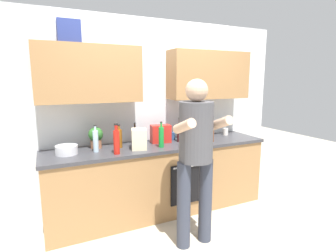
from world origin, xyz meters
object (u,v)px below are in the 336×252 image
Objects in this scene: bottle_wine at (180,132)px; cup_coffee at (225,132)px; potted_herb at (96,137)px; knife_block at (192,130)px; grocery_bag_crisps at (161,134)px; bottle_soda at (161,137)px; bottle_soy at (135,136)px; cup_ceramic at (195,140)px; bottle_vinegar at (211,133)px; bottle_juice at (206,130)px; mixing_bowl at (67,150)px; person_standing at (196,150)px; cup_tea at (173,136)px; bottle_hotsauce at (116,141)px; bottle_syrup at (119,138)px; bottle_water at (96,141)px; grocery_bag_rice at (139,139)px.

cup_coffee is (0.82, 0.09, -0.08)m from bottle_wine.
knife_block is at bearing -0.56° from potted_herb.
bottle_wine is 0.25m from grocery_bag_crisps.
bottle_soda is at bearing -167.48° from cup_coffee.
bottle_soy is at bearing 171.74° from bottle_wine.
bottle_vinegar is at bearing 8.86° from cup_ceramic.
bottle_vinegar is at bearing -14.84° from bottle_soy.
bottle_soda is at bearing -168.16° from bottle_juice.
cup_ceramic is 0.39× the size of potted_herb.
bottle_soy is at bearing -4.29° from potted_herb.
grocery_bag_crisps is at bearing 3.98° from mixing_bowl.
cup_coffee reaches higher than cup_ceramic.
knife_block is 1.32m from potted_herb.
person_standing is 1.26m from potted_herb.
mixing_bowl is at bearing -175.86° from knife_block.
bottle_hotsauce is at bearing -156.35° from cup_tea.
bottle_soda is 3.04× the size of cup_coffee.
bottle_soda reaches higher than knife_block.
bottle_juice is 1.19× the size of potted_herb.
person_standing is at bearing -102.62° from cup_tea.
bottle_syrup is 0.28m from potted_herb.
bottle_juice is 0.37m from cup_ceramic.
bottle_wine reaches higher than bottle_water.
grocery_bag_crisps is (0.36, 0.20, -0.00)m from grocery_bag_rice.
potted_herb is (-0.16, 0.36, -0.00)m from bottle_hotsauce.
bottle_soda is 3.17× the size of cup_ceramic.
bottle_hotsauce is 1.21× the size of bottle_soy.
knife_block is (-0.13, 0.28, 0.01)m from bottle_vinegar.
grocery_bag_rice is (0.30, 0.11, -0.03)m from bottle_hotsauce.
bottle_water is 1.22m from cup_ceramic.
bottle_wine is 1.13× the size of bottle_syrup.
grocery_bag_rice is at bearing -8.19° from mixing_bowl.
bottle_vinegar is at bearing -0.69° from bottle_soda.
bottle_soy is 1.00m from bottle_juice.
bottle_soda reaches higher than bottle_water.
knife_block is (0.59, 0.27, -0.01)m from bottle_soda.
cup_ceramic is (1.02, 0.02, -0.10)m from bottle_hotsauce.
bottle_soda is at bearing 97.04° from person_standing.
bottle_vinegar reaches higher than grocery_bag_crisps.
bottle_wine is (0.90, 0.23, -0.02)m from bottle_hotsauce.
bottle_hotsauce reaches higher than cup_tea.
mixing_bowl is at bearing 173.63° from bottle_water.
potted_herb is at bearing 179.12° from cup_coffee.
cup_tea is 0.42× the size of grocery_bag_crisps.
bottle_water is 2.93× the size of cup_tea.
knife_block is (1.35, 0.15, -0.00)m from bottle_water.
potted_herb is 1.00× the size of grocery_bag_crisps.
bottle_soy is at bearing -173.61° from cup_tea.
bottle_hotsauce is 1.09× the size of bottle_soda.
mixing_bowl is at bearing -158.69° from potted_herb.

